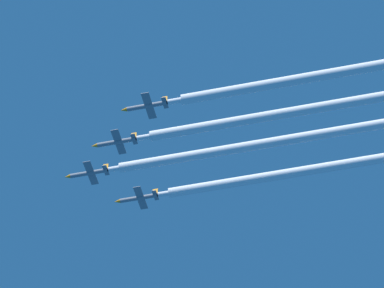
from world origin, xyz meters
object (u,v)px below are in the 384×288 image
jet_lead (88,173)px  jet_left_wingman (115,142)px  jet_outer_left (146,106)px  jet_right_wingman (138,198)px

jet_lead → jet_left_wingman: 13.76m
jet_outer_left → jet_left_wingman: bearing=44.5°
jet_lead → jet_left_wingman: jet_lead is taller
jet_lead → jet_outer_left: bearing=-135.5°
jet_left_wingman → jet_right_wingman: (19.03, -0.34, 0.28)m
jet_left_wingman → jet_right_wingman: size_ratio=1.00×
jet_lead → jet_right_wingman: bearing=-46.8°
jet_left_wingman → jet_right_wingman: bearing=-1.0°
jet_lead → jet_right_wingman: jet_lead is taller
jet_right_wingman → jet_outer_left: size_ratio=1.00×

